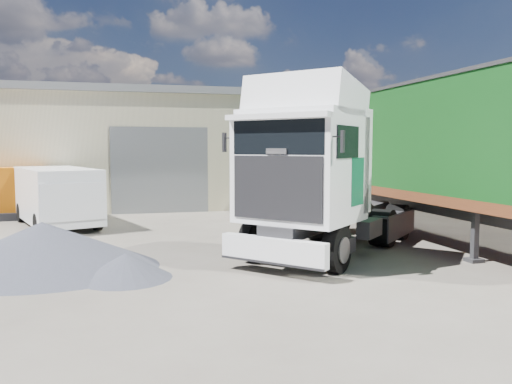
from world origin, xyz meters
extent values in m
plane|color=#2B2823|center=(0.00, 0.00, 0.00)|extent=(120.00, 120.00, 0.00)
cube|color=beige|center=(-6.00, 16.00, 2.50)|extent=(30.00, 12.00, 5.00)
cube|color=#5B5D60|center=(-6.00, 16.00, 5.15)|extent=(30.60, 12.60, 0.30)
cube|color=#5B5D60|center=(-2.00, 9.98, 1.80)|extent=(4.00, 0.08, 3.60)
cube|color=#5B5D60|center=(-6.00, 16.00, 5.35)|extent=(30.60, 0.40, 0.15)
cube|color=brown|center=(11.50, 6.00, 1.25)|extent=(0.35, 26.00, 2.50)
cylinder|color=black|center=(0.50, -0.49, 0.52)|extent=(2.43, 2.46, 1.04)
cylinder|color=black|center=(2.96, 1.91, 0.52)|extent=(2.47, 2.49, 1.04)
cylinder|color=black|center=(3.95, 2.87, 0.52)|extent=(2.47, 2.49, 1.04)
cube|color=#2D2D30|center=(2.19, 1.16, 0.88)|extent=(5.27, 5.15, 0.29)
cube|color=white|center=(-0.17, -1.14, 0.54)|extent=(1.92, 1.97, 0.54)
cube|color=white|center=(0.74, -0.25, 2.23)|extent=(3.33, 3.34, 2.41)
cube|color=black|center=(-0.07, -1.03, 1.87)|extent=(1.55, 1.59, 1.38)
cube|color=black|center=(-0.05, -1.02, 2.95)|extent=(1.58, 1.62, 0.74)
cube|color=white|center=(0.88, -0.11, 3.78)|extent=(3.06, 3.07, 1.21)
cube|color=#0B5335|center=(0.16, 0.91, 1.96)|extent=(0.54, 0.52, 1.08)
cube|color=#0B5335|center=(1.89, -0.86, 1.96)|extent=(0.54, 0.52, 1.08)
cylinder|color=#2D2D30|center=(3.10, 2.05, 1.09)|extent=(1.53, 1.53, 0.12)
cube|color=#2D2D30|center=(4.85, -1.04, 0.63)|extent=(0.35, 0.35, 1.25)
cylinder|color=black|center=(5.52, 7.93, 0.60)|extent=(2.95, 1.32, 1.21)
cube|color=#2D2D30|center=(5.70, 3.32, 1.02)|extent=(1.45, 13.68, 0.40)
cube|color=#5D2E15|center=(5.70, 3.32, 1.40)|extent=(3.38, 13.76, 0.27)
cube|color=black|center=(5.70, 3.32, 3.02)|extent=(3.38, 13.76, 2.96)
cube|color=#2D2D30|center=(5.70, 3.32, 4.52)|extent=(3.45, 13.83, 0.09)
cylinder|color=black|center=(-5.12, 5.64, 0.35)|extent=(2.17, 1.36, 0.70)
cylinder|color=black|center=(-6.29, 8.85, 0.35)|extent=(2.17, 1.36, 0.70)
cube|color=white|center=(-5.71, 7.24, 1.12)|extent=(3.58, 5.31, 1.81)
cube|color=white|center=(-5.01, 5.34, 1.07)|extent=(2.18, 1.58, 1.17)
cube|color=black|center=(-5.09, 5.54, 1.65)|extent=(1.78, 0.72, 0.64)
cube|color=#2D2D30|center=(-8.00, 9.80, 0.15)|extent=(3.29, 2.17, 0.30)
cube|color=#C4600B|center=(-8.00, 9.80, 0.99)|extent=(3.08, 1.96, 1.99)
cone|color=#1F222A|center=(-5.05, 0.60, 0.54)|extent=(5.60, 5.60, 1.07)
cone|color=#1F222A|center=(-3.23, -0.65, 0.27)|extent=(2.10, 2.10, 0.54)
camera|label=1|loc=(-2.97, -11.23, 2.71)|focal=35.00mm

